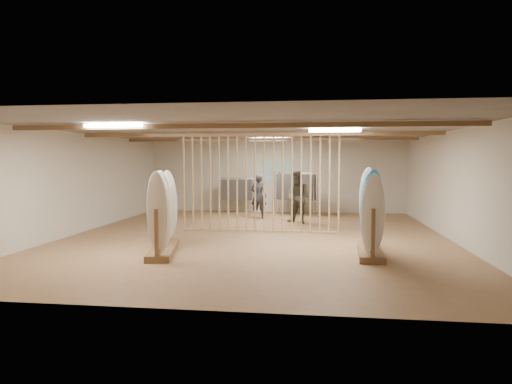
# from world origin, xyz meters

# --- Properties ---
(floor) EXTENTS (12.00, 12.00, 0.00)m
(floor) POSITION_xyz_m (0.00, 0.00, 0.00)
(floor) COLOR #9A704A
(floor) RESTS_ON ground
(ceiling) EXTENTS (12.00, 12.00, 0.00)m
(ceiling) POSITION_xyz_m (0.00, 0.00, 2.80)
(ceiling) COLOR gray
(ceiling) RESTS_ON ground
(wall_back) EXTENTS (12.00, 0.00, 12.00)m
(wall_back) POSITION_xyz_m (0.00, 6.00, 1.40)
(wall_back) COLOR beige
(wall_back) RESTS_ON ground
(wall_front) EXTENTS (12.00, 0.00, 12.00)m
(wall_front) POSITION_xyz_m (0.00, -6.00, 1.40)
(wall_front) COLOR beige
(wall_front) RESTS_ON ground
(wall_left) EXTENTS (0.00, 12.00, 12.00)m
(wall_left) POSITION_xyz_m (-5.00, 0.00, 1.40)
(wall_left) COLOR beige
(wall_left) RESTS_ON ground
(wall_right) EXTENTS (0.00, 12.00, 12.00)m
(wall_right) POSITION_xyz_m (5.00, 0.00, 1.40)
(wall_right) COLOR beige
(wall_right) RESTS_ON ground
(ceiling_slats) EXTENTS (9.50, 6.12, 0.10)m
(ceiling_slats) POSITION_xyz_m (0.00, 0.00, 2.72)
(ceiling_slats) COLOR brown
(ceiling_slats) RESTS_ON ground
(light_panels) EXTENTS (1.20, 0.35, 0.06)m
(light_panels) POSITION_xyz_m (0.00, 0.00, 2.74)
(light_panels) COLOR white
(light_panels) RESTS_ON ground
(bamboo_partition) EXTENTS (4.45, 0.05, 2.78)m
(bamboo_partition) POSITION_xyz_m (0.00, 0.80, 1.40)
(bamboo_partition) COLOR tan
(bamboo_partition) RESTS_ON ground
(poster) EXTENTS (1.40, 0.03, 0.90)m
(poster) POSITION_xyz_m (0.00, 5.98, 1.60)
(poster) COLOR #3784C2
(poster) RESTS_ON ground
(rack_left) EXTENTS (0.95, 2.30, 1.81)m
(rack_left) POSITION_xyz_m (-1.77, -2.29, 0.62)
(rack_left) COLOR brown
(rack_left) RESTS_ON floor
(rack_right) EXTENTS (0.62, 1.95, 1.84)m
(rack_right) POSITION_xyz_m (2.75, -1.97, 0.63)
(rack_right) COLOR brown
(rack_right) RESTS_ON floor
(clothing_rack_a) EXTENTS (1.27, 0.54, 1.38)m
(clothing_rack_a) POSITION_xyz_m (-1.48, 5.40, 0.90)
(clothing_rack_a) COLOR silver
(clothing_rack_a) RESTS_ON floor
(clothing_rack_b) EXTENTS (1.45, 0.80, 1.62)m
(clothing_rack_b) POSITION_xyz_m (0.84, 4.80, 1.05)
(clothing_rack_b) COLOR silver
(clothing_rack_b) RESTS_ON floor
(shopper_a) EXTENTS (0.69, 0.50, 1.76)m
(shopper_a) POSITION_xyz_m (-0.42, 3.88, 0.88)
(shopper_a) COLOR #232229
(shopper_a) RESTS_ON floor
(shopper_b) EXTENTS (1.17, 1.10, 1.93)m
(shopper_b) POSITION_xyz_m (1.00, 2.79, 0.97)
(shopper_b) COLOR #3B372E
(shopper_b) RESTS_ON floor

